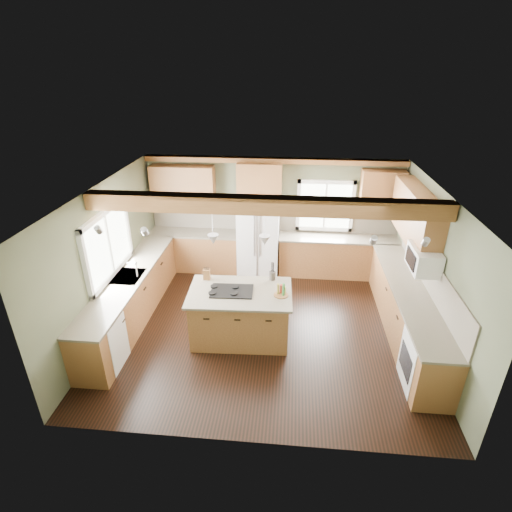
{
  "coord_description": "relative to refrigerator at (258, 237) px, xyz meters",
  "views": [
    {
      "loc": [
        0.41,
        -6.05,
        4.43
      ],
      "look_at": [
        -0.18,
        0.3,
        1.31
      ],
      "focal_mm": 28.0,
      "sensor_mm": 36.0,
      "label": 1
    }
  ],
  "objects": [
    {
      "name": "faucet",
      "position": [
        -2.02,
        -2.07,
        0.15
      ],
      "size": [
        0.02,
        0.02,
        0.28
      ],
      "primitive_type": "cylinder",
      "color": "#B2B2B7",
      "rests_on": "sink"
    },
    {
      "name": "backsplash_back",
      "position": [
        0.3,
        0.36,
        0.31
      ],
      "size": [
        5.58,
        0.03,
        0.58
      ],
      "primitive_type": "cube",
      "color": "brown",
      "rests_on": "wall_back"
    },
    {
      "name": "counter_left",
      "position": [
        -2.2,
        -2.07,
        0.0
      ],
      "size": [
        0.64,
        3.74,
        0.04
      ],
      "primitive_type": "cube",
      "color": "brown",
      "rests_on": "base_cab_left"
    },
    {
      "name": "dishwasher",
      "position": [
        -2.19,
        -3.37,
        -0.47
      ],
      "size": [
        0.6,
        0.6,
        0.84
      ],
      "primitive_type": "cube",
      "color": "white",
      "rests_on": "floor"
    },
    {
      "name": "counter_right",
      "position": [
        2.8,
        -2.07,
        0.0
      ],
      "size": [
        0.64,
        3.74,
        0.04
      ],
      "primitive_type": "cube",
      "color": "brown",
      "rests_on": "base_cab_right"
    },
    {
      "name": "upper_cab_back_left",
      "position": [
        -1.69,
        0.21,
        1.05
      ],
      "size": [
        1.4,
        0.35,
        0.9
      ],
      "primitive_type": "cube",
      "color": "brown",
      "rests_on": "wall_back"
    },
    {
      "name": "microwave",
      "position": [
        2.88,
        -2.17,
        0.65
      ],
      "size": [
        0.4,
        0.7,
        0.38
      ],
      "primitive_type": "cube",
      "color": "white",
      "rests_on": "wall_right"
    },
    {
      "name": "wall_back",
      "position": [
        0.3,
        0.38,
        0.4
      ],
      "size": [
        5.6,
        0.0,
        5.6
      ],
      "primitive_type": "plane",
      "rotation": [
        1.57,
        0.0,
        0.0
      ],
      "color": "#4D543C",
      "rests_on": "ground"
    },
    {
      "name": "counter_back_left",
      "position": [
        -1.49,
        0.08,
        0.0
      ],
      "size": [
        2.06,
        0.64,
        0.04
      ],
      "primitive_type": "cube",
      "color": "brown",
      "rests_on": "base_cab_back_left"
    },
    {
      "name": "sink",
      "position": [
        -2.2,
        -2.07,
        0.01
      ],
      "size": [
        0.5,
        0.65,
        0.03
      ],
      "primitive_type": "cube",
      "color": "#262628",
      "rests_on": "counter_left"
    },
    {
      "name": "pendant_left",
      "position": [
        -0.51,
        -2.44,
        0.98
      ],
      "size": [
        0.18,
        0.18,
        0.16
      ],
      "primitive_type": "cone",
      "rotation": [
        3.14,
        0.0,
        0.0
      ],
      "color": "#B2B2B7",
      "rests_on": "ceiling"
    },
    {
      "name": "upper_cab_right",
      "position": [
        2.92,
        -1.22,
        1.05
      ],
      "size": [
        0.35,
        2.2,
        0.9
      ],
      "primitive_type": "cube",
      "color": "brown",
      "rests_on": "wall_right"
    },
    {
      "name": "pendant_right",
      "position": [
        0.31,
        -2.41,
        0.98
      ],
      "size": [
        0.18,
        0.18,
        0.16
      ],
      "primitive_type": "cone",
      "rotation": [
        3.14,
        0.0,
        0.0
      ],
      "color": "#B2B2B7",
      "rests_on": "ceiling"
    },
    {
      "name": "ceiling",
      "position": [
        0.3,
        -2.12,
        1.7
      ],
      "size": [
        5.6,
        5.6,
        0.0
      ],
      "primitive_type": "plane",
      "rotation": [
        3.14,
        0.0,
        0.0
      ],
      "color": "silver",
      "rests_on": "wall_back"
    },
    {
      "name": "island",
      "position": [
        -0.1,
        -2.43,
        -0.46
      ],
      "size": [
        1.68,
        1.07,
        0.88
      ],
      "primitive_type": "cube",
      "rotation": [
        0.0,
        0.0,
        0.04
      ],
      "color": "brown",
      "rests_on": "floor"
    },
    {
      "name": "floor",
      "position": [
        0.3,
        -2.12,
        -0.9
      ],
      "size": [
        5.6,
        5.6,
        0.0
      ],
      "primitive_type": "plane",
      "color": "black",
      "rests_on": "ground"
    },
    {
      "name": "window_left",
      "position": [
        -2.48,
        -2.07,
        0.65
      ],
      "size": [
        0.04,
        1.6,
        1.05
      ],
      "primitive_type": "cube",
      "color": "white",
      "rests_on": "wall_left"
    },
    {
      "name": "counter_back_right",
      "position": [
        1.79,
        0.08,
        0.0
      ],
      "size": [
        2.66,
        0.64,
        0.04
      ],
      "primitive_type": "cube",
      "color": "brown",
      "rests_on": "base_cab_back_right"
    },
    {
      "name": "soffit_trim",
      "position": [
        0.3,
        0.28,
        1.64
      ],
      "size": [
        5.55,
        0.2,
        0.1
      ],
      "primitive_type": "cube",
      "color": "brown",
      "rests_on": "ceiling"
    },
    {
      "name": "refrigerator",
      "position": [
        0.0,
        0.0,
        0.0
      ],
      "size": [
        0.9,
        0.74,
        1.8
      ],
      "primitive_type": "cube",
      "color": "silver",
      "rests_on": "floor"
    },
    {
      "name": "wall_left",
      "position": [
        -2.5,
        -2.12,
        0.4
      ],
      "size": [
        0.0,
        5.0,
        5.0
      ],
      "primitive_type": "plane",
      "rotation": [
        1.57,
        0.0,
        1.57
      ],
      "color": "#4D543C",
      "rests_on": "ground"
    },
    {
      "name": "ceiling_beam",
      "position": [
        0.3,
        -2.43,
        1.57
      ],
      "size": [
        5.55,
        0.26,
        0.26
      ],
      "primitive_type": "cube",
      "color": "brown",
      "rests_on": "ceiling"
    },
    {
      "name": "oven",
      "position": [
        2.79,
        -3.37,
        -0.47
      ],
      "size": [
        0.6,
        0.72,
        0.84
      ],
      "primitive_type": "cube",
      "color": "white",
      "rests_on": "floor"
    },
    {
      "name": "island_top",
      "position": [
        -0.1,
        -2.43,
        0.0
      ],
      "size": [
        1.79,
        1.18,
        0.04
      ],
      "primitive_type": "cube",
      "rotation": [
        0.0,
        0.0,
        0.04
      ],
      "color": "brown",
      "rests_on": "island"
    },
    {
      "name": "base_cab_back_left",
      "position": [
        -1.49,
        0.08,
        -0.46
      ],
      "size": [
        2.02,
        0.6,
        0.88
      ],
      "primitive_type": "cube",
      "color": "brown",
      "rests_on": "floor"
    },
    {
      "name": "utensil_crock",
      "position": [
        0.42,
        -1.95,
        0.1
      ],
      "size": [
        0.13,
        0.13,
        0.15
      ],
      "primitive_type": "cylinder",
      "rotation": [
        0.0,
        0.0,
        -0.11
      ],
      "color": "#3C3630",
      "rests_on": "island_top"
    },
    {
      "name": "upper_cab_over_fridge",
      "position": [
        -0.0,
        0.21,
        1.25
      ],
      "size": [
        0.96,
        0.35,
        0.7
      ],
      "primitive_type": "cube",
      "color": "brown",
      "rests_on": "wall_back"
    },
    {
      "name": "upper_cab_back_corner",
      "position": [
        2.6,
        0.21,
        1.05
      ],
      "size": [
        0.9,
        0.35,
        0.9
      ],
      "primitive_type": "cube",
      "color": "brown",
      "rests_on": "wall_back"
    },
    {
      "name": "bottle_tray",
      "position": [
        0.6,
        -2.48,
        0.13
      ],
      "size": [
        0.3,
        0.3,
        0.22
      ],
      "primitive_type": null,
      "rotation": [
        0.0,
        0.0,
        -0.27
      ],
      "color": "brown",
      "rests_on": "island_top"
    },
    {
      "name": "knife_block",
      "position": [
        -0.74,
        -2.05,
        0.12
      ],
      "size": [
        0.12,
        0.09,
        0.19
      ],
      "primitive_type": "cube",
      "rotation": [
        0.0,
        0.0,
        0.0
      ],
      "color": "brown",
      "rests_on": "island_top"
    },
    {
      "name": "window_back",
      "position": [
        1.45,
        0.36,
        0.65
      ],
      "size": [
        1.1,
        0.04,
        1.0
      ],
      "primitive_type": "cube",
      "color": "white",
      "rests_on": "wall_back"
    },
    {
      "name": "cooktop",
      "position": [
        -0.24,
        -2.43,
        0.03
      ],
      "size": [
        0.73,
        0.5,
        0.02
      ],
      "primitive_type": "cube",
      "rotation": [
        0.0,
        0.0,
        0.04
      ],
      "color": "black",
      "rests_on": "island_top"
    },
    {
      "name": "wall_right",
      "position": [
        3.1,
        -2.12,
        0.4
      ],
      "size": [
        0.0,
        5.0,
        5.0
      ],
      "primitive_type": "plane",
      "rotation": [
        1.57,
        0.0,
        -1.57
      ],
      "color": "#4D543C",
      "rests_on": "ground"
    },
    {
      "name": "backsplash_right",
      "position": [
        3.08,
        -2.07,
        0.31
      ],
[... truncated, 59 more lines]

